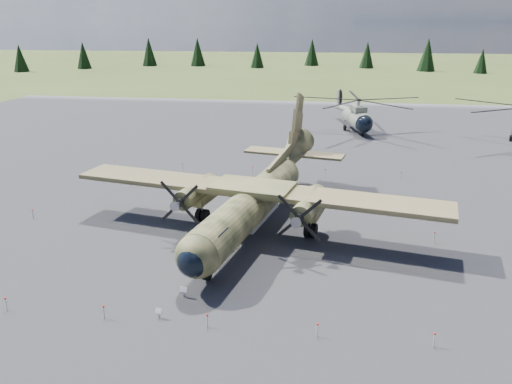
# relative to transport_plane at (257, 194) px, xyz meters

# --- Properties ---
(ground) EXTENTS (500.00, 500.00, 0.00)m
(ground) POSITION_rel_transport_plane_xyz_m (-2.66, -1.10, -2.86)
(ground) COLOR #515D29
(ground) RESTS_ON ground
(apron) EXTENTS (120.00, 120.00, 0.04)m
(apron) POSITION_rel_transport_plane_xyz_m (-2.66, 8.90, -2.86)
(apron) COLOR slate
(apron) RESTS_ON ground
(transport_plane) EXTENTS (30.12, 27.06, 9.94)m
(transport_plane) POSITION_rel_transport_plane_xyz_m (0.00, 0.00, 0.00)
(transport_plane) COLOR #353A1F
(transport_plane) RESTS_ON ground
(helicopter_near) EXTENTS (24.11, 25.39, 5.08)m
(helicopter_near) POSITION_rel_transport_plane_xyz_m (9.70, 39.10, 0.75)
(helicopter_near) COLOR gray
(helicopter_near) RESTS_ON ground
(info_placard_left) EXTENTS (0.43, 0.27, 0.63)m
(info_placard_left) POSITION_rel_transport_plane_xyz_m (-3.60, -14.11, -2.43)
(info_placard_left) COLOR gray
(info_placard_left) RESTS_ON ground
(info_placard_right) EXTENTS (0.47, 0.24, 0.71)m
(info_placard_right) POSITION_rel_transport_plane_xyz_m (-2.83, -11.69, -2.39)
(info_placard_right) COLOR gray
(info_placard_right) RESTS_ON ground
(barrier_fence) EXTENTS (33.12, 29.62, 0.85)m
(barrier_fence) POSITION_rel_transport_plane_xyz_m (-3.12, -1.18, -2.35)
(barrier_fence) COLOR silver
(barrier_fence) RESTS_ON ground
(treeline) EXTENTS (322.56, 329.34, 10.94)m
(treeline) POSITION_rel_transport_plane_xyz_m (3.70, 1.80, 1.92)
(treeline) COLOR black
(treeline) RESTS_ON ground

